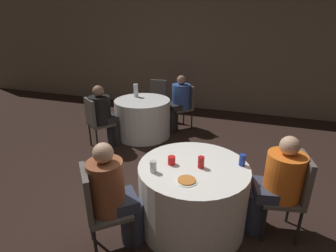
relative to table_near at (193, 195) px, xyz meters
name	(u,v)px	position (x,y,z in m)	size (l,w,h in m)	color
ground_plane	(176,227)	(-0.14, -0.13, -0.37)	(16.00, 16.00, 0.00)	black
wall_back	(232,55)	(-0.14, 4.27, 1.03)	(16.00, 0.06, 2.80)	gray
table_near	(193,195)	(0.00, 0.00, 0.00)	(1.16, 1.16, 0.74)	white
table_far	(143,118)	(-1.53, 2.10, 0.00)	(1.07, 1.07, 0.74)	white
chair_near_east	(291,189)	(0.98, 0.19, 0.18)	(0.47, 0.47, 0.92)	#59514C
chair_near_southwest	(98,204)	(-0.75, -0.66, 0.18)	(0.56, 0.56, 0.92)	#59514C
chair_far_southwest	(96,119)	(-2.08, 1.32, 0.18)	(0.56, 0.56, 0.92)	#59514C
chair_far_northeast	(185,103)	(-0.86, 2.78, 0.18)	(0.57, 0.57, 0.92)	#59514C
chair_far_north	(158,97)	(-1.58, 3.05, 0.18)	(0.42, 0.43, 0.92)	#59514C
person_blue_shirt	(178,102)	(-0.97, 2.66, 0.23)	(0.51, 0.51, 1.14)	#282828
person_black_shirt	(104,115)	(-1.99, 1.46, 0.22)	(0.48, 0.50, 1.13)	#282828
person_orange_shirt	(276,185)	(0.82, 0.16, 0.22)	(0.52, 0.41, 1.13)	#33384C
person_floral_shirt	(115,197)	(-0.62, -0.55, 0.22)	(0.47, 0.46, 1.16)	#33384C
pizza_plate_near	(187,180)	(0.00, -0.30, 0.38)	(0.21, 0.21, 0.02)	white
soda_can_red	(201,162)	(0.08, -0.01, 0.43)	(0.07, 0.07, 0.12)	red
soda_can_blue	(242,160)	(0.47, 0.17, 0.43)	(0.07, 0.07, 0.12)	#1E38A5
soda_can_silver	(153,167)	(-0.35, -0.25, 0.43)	(0.07, 0.07, 0.12)	silver
cup_near	(172,160)	(-0.23, -0.04, 0.41)	(0.08, 0.08, 0.09)	red
bottle_far	(136,90)	(-1.74, 2.28, 0.50)	(0.09, 0.09, 0.26)	silver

